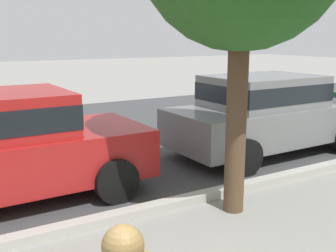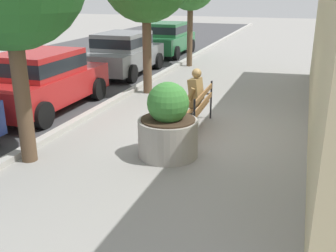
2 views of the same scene
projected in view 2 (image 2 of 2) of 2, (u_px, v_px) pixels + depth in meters
name	position (u px, v px, depth m)	size (l,w,h in m)	color
ground_plane	(198.00, 131.00, 8.94)	(80.00, 80.00, 0.00)	gray
curb_stone	(86.00, 116.00, 9.81)	(60.00, 0.20, 0.12)	#B2AFA8
building_wall_behind	(331.00, 34.00, 8.79)	(12.00, 0.50, 4.21)	#C6B78C
park_bench	(196.00, 106.00, 8.92)	(1.82, 0.59, 0.95)	brown
bronze_statue_seated	(190.00, 98.00, 9.14)	(0.72, 0.79, 1.37)	olive
concrete_planter	(168.00, 126.00, 7.45)	(1.14, 1.14, 1.45)	gray
parked_car_red	(42.00, 79.00, 10.26)	(4.12, 1.97, 1.56)	#B21E1E
parked_car_grey	(124.00, 52.00, 14.71)	(4.12, 1.97, 1.56)	slate
parked_car_green	(167.00, 38.00, 19.10)	(4.12, 1.97, 1.56)	#236638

